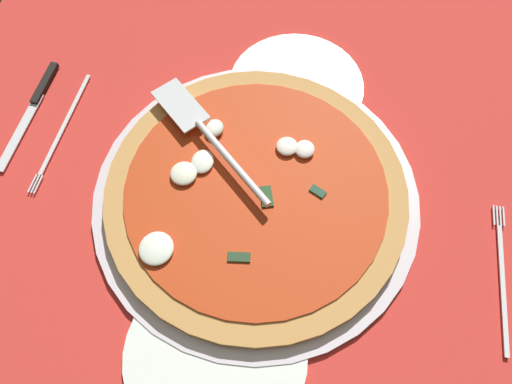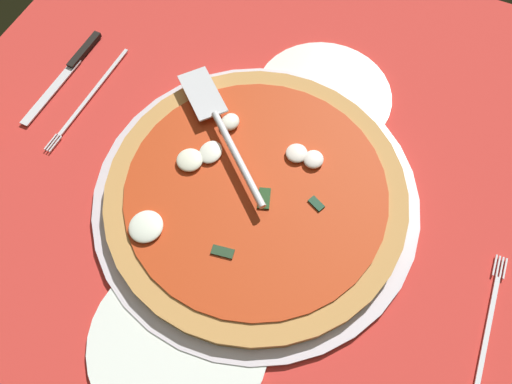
# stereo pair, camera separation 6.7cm
# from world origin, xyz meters

# --- Properties ---
(ground_plane) EXTENTS (1.02, 1.02, 0.01)m
(ground_plane) POSITION_xyz_m (0.00, 0.00, -0.00)
(ground_plane) COLOR red
(checker_pattern) EXTENTS (1.02, 1.02, 0.00)m
(checker_pattern) POSITION_xyz_m (-0.00, -0.00, 0.00)
(checker_pattern) COLOR white
(checker_pattern) RESTS_ON ground_plane
(pizza_pan) EXTENTS (0.46, 0.46, 0.01)m
(pizza_pan) POSITION_xyz_m (0.02, 0.01, 0.01)
(pizza_pan) COLOR silver
(pizza_pan) RESTS_ON ground_plane
(dinner_plate_left) EXTENTS (0.21, 0.21, 0.01)m
(dinner_plate_left) POSITION_xyz_m (-0.18, 0.04, 0.01)
(dinner_plate_left) COLOR white
(dinner_plate_left) RESTS_ON ground_plane
(dinner_plate_right) EXTENTS (0.22, 0.22, 0.01)m
(dinner_plate_right) POSITION_xyz_m (0.24, 0.01, 0.01)
(dinner_plate_right) COLOR white
(dinner_plate_right) RESTS_ON ground_plane
(pizza) EXTENTS (0.42, 0.42, 0.03)m
(pizza) POSITION_xyz_m (0.02, 0.01, 0.02)
(pizza) COLOR #C38B49
(pizza) RESTS_ON pizza_pan
(pizza_server) EXTENTS (0.19, 0.21, 0.01)m
(pizza_server) POSITION_xyz_m (-0.03, -0.07, 0.05)
(pizza_server) COLOR silver
(pizza_server) RESTS_ON pizza
(place_setting_near) EXTENTS (0.23, 0.14, 0.01)m
(place_setting_near) POSITION_xyz_m (-0.04, -0.33, 0.00)
(place_setting_near) COLOR white
(place_setting_near) RESTS_ON ground_plane
(place_setting_far) EXTENTS (0.22, 0.13, 0.01)m
(place_setting_far) POSITION_xyz_m (0.09, 0.38, 0.00)
(place_setting_far) COLOR white
(place_setting_far) RESTS_ON ground_plane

